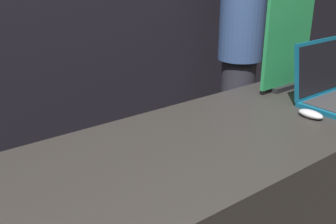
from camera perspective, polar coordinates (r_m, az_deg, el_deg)
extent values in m
cube|color=#0F5170|center=(1.99, 20.90, 6.00)|extent=(0.34, 0.05, 0.26)
cube|color=black|center=(1.99, 21.07, 5.98)|extent=(0.31, 0.03, 0.23)
ellipsoid|color=#B2B2B7|center=(1.77, 20.00, -0.28)|extent=(0.06, 0.11, 0.03)
cube|color=black|center=(2.12, 16.32, 3.54)|extent=(0.19, 0.07, 0.02)
cube|color=#268C4C|center=(2.06, 17.07, 10.38)|extent=(0.34, 0.02, 0.49)
cylinder|color=#282833|center=(3.16, 9.85, 0.21)|extent=(0.26, 0.26, 0.84)
cylinder|color=#334C7F|center=(2.98, 10.80, 14.12)|extent=(0.33, 0.33, 0.70)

